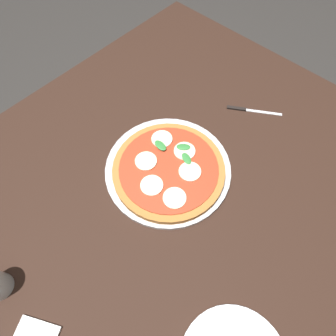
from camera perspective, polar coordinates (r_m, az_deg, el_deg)
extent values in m
plane|color=#2D2B28|center=(1.47, 0.46, -15.39)|extent=(6.00, 6.00, 0.00)
cube|color=black|center=(0.81, 0.81, -2.90)|extent=(1.29, 1.12, 0.04)
cube|color=black|center=(1.55, 1.58, 15.73)|extent=(0.07, 0.07, 0.69)
cylinder|color=silver|center=(0.80, 0.00, -0.14)|extent=(0.35, 0.35, 0.01)
cylinder|color=#B27033|center=(0.78, 0.14, -0.34)|extent=(0.31, 0.31, 0.02)
cylinder|color=#B7381E|center=(0.77, 0.14, 0.06)|extent=(0.27, 0.27, 0.00)
cylinder|color=beige|center=(0.80, 3.31, 3.37)|extent=(0.06, 0.06, 0.00)
cylinder|color=beige|center=(0.82, -1.22, 5.77)|extent=(0.06, 0.06, 0.00)
cylinder|color=beige|center=(0.78, -4.41, 1.38)|extent=(0.06, 0.06, 0.00)
cylinder|color=beige|center=(0.74, -3.25, -3.46)|extent=(0.06, 0.06, 0.00)
cylinder|color=beige|center=(0.73, 1.31, -5.98)|extent=(0.06, 0.06, 0.00)
cylinder|color=beige|center=(0.76, 4.37, -0.70)|extent=(0.06, 0.06, 0.00)
ellipsoid|color=#337F38|center=(0.78, 3.67, 1.94)|extent=(0.03, 0.04, 0.00)
ellipsoid|color=#337F38|center=(0.80, 3.09, 4.20)|extent=(0.04, 0.04, 0.00)
ellipsoid|color=#337F38|center=(0.80, -1.52, 4.52)|extent=(0.03, 0.04, 0.00)
cube|color=black|center=(0.96, 13.45, 11.47)|extent=(0.04, 0.06, 0.01)
cube|color=silver|center=(0.98, 18.50, 10.45)|extent=(0.07, 0.10, 0.00)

